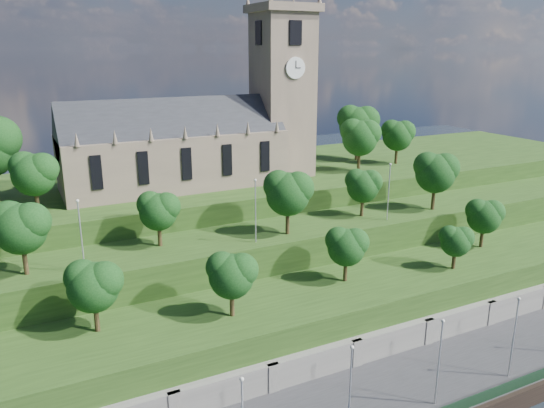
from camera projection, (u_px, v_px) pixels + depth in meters
retaining_wall at (313, 369)px, 55.43m from camera, size 160.00×2.10×5.00m
embankment_lower at (286, 330)px, 60.19m from camera, size 160.00×12.00×8.00m
embankment_upper at (247, 278)px, 69.08m from camera, size 160.00×10.00×12.00m
hilltop at (195, 222)px, 86.71m from camera, size 160.00×32.00×15.00m
church at (204, 134)px, 79.37m from camera, size 38.60×12.35×27.60m
trees_lower at (267, 262)px, 56.96m from camera, size 68.43×8.87×7.42m
trees_upper at (283, 192)px, 66.92m from camera, size 60.79×8.12×8.55m
trees_hilltop at (170, 142)px, 76.75m from camera, size 76.89×15.98×11.74m
lamp_posts_promenade at (350, 386)px, 45.14m from camera, size 60.36×0.36×9.02m
lamp_posts_upper at (255, 206)px, 63.52m from camera, size 40.36×0.36×7.98m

